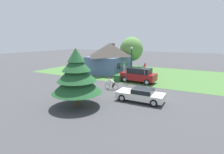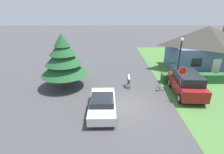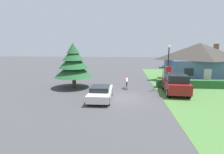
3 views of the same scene
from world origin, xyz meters
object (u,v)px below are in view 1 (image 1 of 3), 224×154
object	(u,v)px
street_name_sign	(126,69)
sedan_left_lane	(141,95)
parked_suv_right	(139,75)
street_lamp	(131,60)
stop_sign	(145,70)
cyclist	(112,84)
conifer_tall_near	(77,76)
deciduous_tree_right	(131,49)
cottage_house	(110,57)

from	to	relation	value
street_name_sign	sedan_left_lane	bearing A→B (deg)	-145.59
parked_suv_right	street_lamp	distance (m)	2.26
sedan_left_lane	street_lamp	bearing A→B (deg)	-61.98
parked_suv_right	street_name_sign	world-z (taller)	street_name_sign
stop_sign	street_lamp	xyz separation A→B (m)	(0.39, 2.01, 1.03)
cyclist	parked_suv_right	size ratio (longest dim) A/B	0.36
sedan_left_lane	parked_suv_right	xyz separation A→B (m)	(7.17, 2.80, 0.40)
street_lamp	street_name_sign	xyz separation A→B (m)	(-0.39, 0.54, -1.17)
conifer_tall_near	deciduous_tree_right	size ratio (longest dim) A/B	0.81
parked_suv_right	stop_sign	xyz separation A→B (m)	(-0.99, -1.13, 0.97)
sedan_left_lane	stop_sign	distance (m)	6.54
deciduous_tree_right	street_lamp	bearing A→B (deg)	-157.87
street_name_sign	cyclist	bearing A→B (deg)	177.59
cyclist	street_lamp	world-z (taller)	street_lamp
street_lamp	stop_sign	bearing A→B (deg)	-101.02
stop_sign	conifer_tall_near	xyz separation A→B (m)	(-9.95, 2.82, 0.75)
cyclist	street_name_sign	distance (m)	4.06
street_lamp	street_name_sign	world-z (taller)	street_lamp
cottage_house	sedan_left_lane	bearing A→B (deg)	-141.59
stop_sign	street_lamp	distance (m)	2.29
sedan_left_lane	parked_suv_right	world-z (taller)	parked_suv_right
conifer_tall_near	cyclist	bearing A→B (deg)	-0.91
street_lamp	deciduous_tree_right	world-z (taller)	deciduous_tree_right
stop_sign	sedan_left_lane	bearing A→B (deg)	18.51
deciduous_tree_right	street_name_sign	bearing A→B (deg)	-160.79
cyclist	parked_suv_right	xyz separation A→B (m)	(4.87, -1.59, 0.34)
street_lamp	sedan_left_lane	bearing A→B (deg)	-150.69
parked_suv_right	street_name_sign	bearing A→B (deg)	38.17
street_name_sign	deciduous_tree_right	xyz separation A→B (m)	(12.06, 4.20, 2.02)
parked_suv_right	conifer_tall_near	distance (m)	11.20
conifer_tall_near	street_name_sign	bearing A→B (deg)	-1.50
sedan_left_lane	deciduous_tree_right	bearing A→B (deg)	-66.48
parked_suv_right	street_name_sign	distance (m)	1.92
street_name_sign	conifer_tall_near	xyz separation A→B (m)	(-9.95, 0.26, 0.89)
cottage_house	deciduous_tree_right	distance (m)	6.45
deciduous_tree_right	parked_suv_right	bearing A→B (deg)	-153.05
street_name_sign	deciduous_tree_right	distance (m)	12.93
cyclist	deciduous_tree_right	bearing A→B (deg)	-78.29
sedan_left_lane	cyclist	bearing A→B (deg)	-28.85
sedan_left_lane	street_name_sign	world-z (taller)	street_name_sign
sedan_left_lane	stop_sign	xyz separation A→B (m)	(6.17, 1.67, 1.37)
cyclist	deciduous_tree_right	world-z (taller)	deciduous_tree_right
stop_sign	deciduous_tree_right	distance (m)	13.95
street_lamp	street_name_sign	distance (m)	1.35
conifer_tall_near	sedan_left_lane	bearing A→B (deg)	-49.93
conifer_tall_near	stop_sign	bearing A→B (deg)	-15.81
sedan_left_lane	street_name_sign	xyz separation A→B (m)	(6.17, 4.23, 1.23)
stop_sign	street_name_sign	size ratio (longest dim) A/B	1.08
street_lamp	cyclist	bearing A→B (deg)	170.60
cottage_house	parked_suv_right	xyz separation A→B (m)	(-4.94, -7.26, -1.67)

